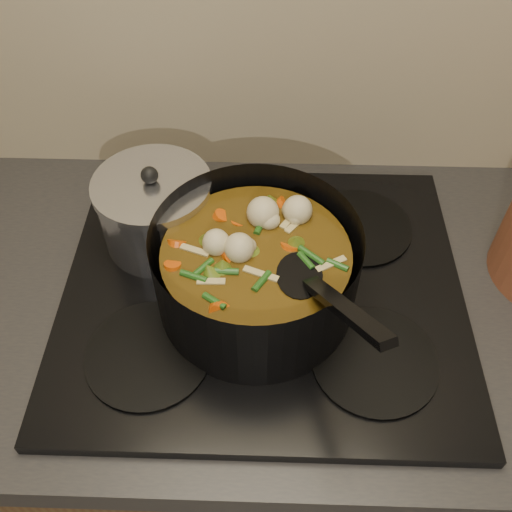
{
  "coord_description": "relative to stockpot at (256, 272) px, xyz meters",
  "views": [
    {
      "loc": [
        0.01,
        1.38,
        1.64
      ],
      "look_at": [
        -0.01,
        1.9,
        1.03
      ],
      "focal_mm": 40.0,
      "sensor_mm": 36.0,
      "label": 1
    }
  ],
  "objects": [
    {
      "name": "stovetop",
      "position": [
        0.01,
        0.03,
        -0.08
      ],
      "size": [
        0.62,
        0.54,
        0.03
      ],
      "color": "black",
      "rests_on": "counter"
    },
    {
      "name": "stockpot",
      "position": [
        0.0,
        0.0,
        0.0
      ],
      "size": [
        0.35,
        0.39,
        0.22
      ],
      "rotation": [
        0.0,
        0.0,
        0.22
      ],
      "color": "black",
      "rests_on": "stovetop"
    },
    {
      "name": "saucepan",
      "position": [
        -0.16,
        0.12,
        -0.0
      ],
      "size": [
        0.18,
        0.18,
        0.15
      ],
      "rotation": [
        0.0,
        0.0,
        0.24
      ],
      "color": "silver",
      "rests_on": "stovetop"
    },
    {
      "name": "counter",
      "position": [
        0.01,
        0.03,
        -0.54
      ],
      "size": [
        2.64,
        0.64,
        0.91
      ],
      "color": "brown",
      "rests_on": "ground"
    }
  ]
}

